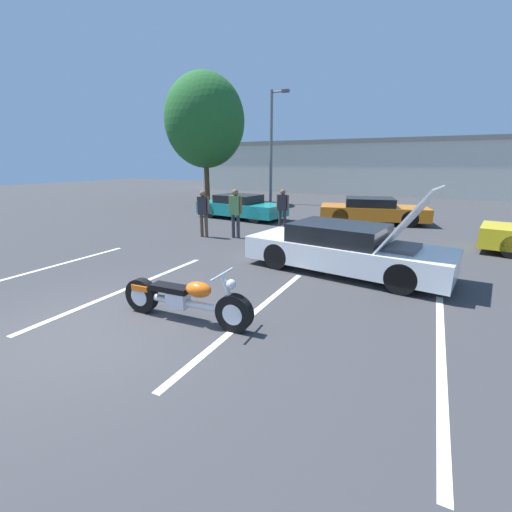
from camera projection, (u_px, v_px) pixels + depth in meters
ground_plane at (84, 337)px, 5.30m from camera, size 80.00×80.00×0.00m
parking_stripe_foreground at (44, 269)px, 8.67m from camera, size 0.12×4.85×0.01m
parking_stripe_middle at (129, 288)px, 7.37m from camera, size 0.12×4.85×0.01m
parking_stripe_back at (252, 314)px, 6.06m from camera, size 0.12×4.85×0.01m
parking_stripe_far at (441, 356)px, 4.76m from camera, size 0.12×4.85×0.01m
far_building at (374, 166)px, 28.50m from camera, size 32.00×4.20×4.40m
light_pole at (272, 143)px, 21.48m from camera, size 1.21×0.28×6.86m
tree_background at (205, 121)px, 21.30m from camera, size 4.96×4.96×7.95m
motorcycle at (185, 300)px, 5.75m from camera, size 2.49×0.70×0.95m
show_car_hood_open at (346, 249)px, 8.29m from camera, size 5.00×2.40×2.13m
parked_car_mid_row at (372, 210)px, 15.14m from camera, size 4.80×2.81×1.10m
parked_car_left_row at (241, 207)px, 16.35m from camera, size 4.43×2.28×1.12m
spectator_near_motorcycle at (235, 209)px, 11.95m from camera, size 0.52×0.23×1.72m
spectator_by_show_car at (203, 210)px, 12.12m from camera, size 0.52×0.22×1.66m
spectator_midground at (283, 206)px, 13.46m from camera, size 0.52×0.21×1.60m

